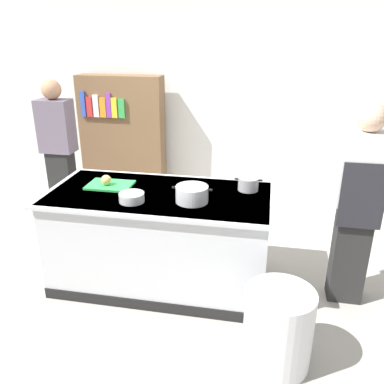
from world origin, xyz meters
name	(u,v)px	position (x,y,z in m)	size (l,w,h in m)	color
ground_plane	(162,280)	(0.00, 0.00, 0.00)	(10.00, 10.00, 0.00)	#9E9991
back_wall	(201,90)	(0.00, 2.10, 1.50)	(6.40, 0.12, 3.00)	white
counter_island	(161,237)	(0.00, 0.00, 0.47)	(1.98, 0.98, 0.90)	#B7BABF
cutting_board	(110,185)	(-0.48, 0.08, 0.91)	(0.40, 0.28, 0.02)	green
onion	(106,180)	(-0.51, 0.05, 0.97)	(0.09, 0.09, 0.09)	tan
stock_pot	(192,194)	(0.31, -0.13, 0.97)	(0.34, 0.27, 0.14)	#B7BABF
sauce_pan	(248,184)	(0.75, 0.22, 0.96)	(0.25, 0.18, 0.12)	#99999E
mixing_bowl	(132,197)	(-0.17, -0.22, 0.94)	(0.21, 0.21, 0.08)	#B7BABF
trash_bin	(278,328)	(1.05, -0.82, 0.30)	(0.48, 0.48, 0.60)	silver
person_chef	(358,203)	(1.65, 0.06, 0.91)	(0.38, 0.25, 1.72)	#262626
person_guest	(59,151)	(-1.50, 1.03, 0.91)	(0.38, 0.24, 1.72)	black
bookshelf	(123,141)	(-0.99, 1.80, 0.85)	(1.10, 0.31, 1.70)	brown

